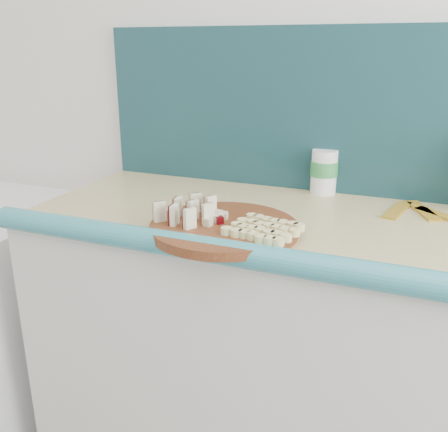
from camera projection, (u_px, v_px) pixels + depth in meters
kitchen_counter at (419, 390)px, 1.37m from camera, size 2.20×0.63×0.91m
cutting_board at (224, 228)px, 1.24m from camera, size 0.43×0.43×0.02m
apple_wedges at (188, 210)px, 1.25m from camera, size 0.14×0.15×0.05m
apple_chunks at (216, 218)px, 1.24m from camera, size 0.06×0.06×0.02m
banana_slices at (264, 229)px, 1.17m from camera, size 0.18×0.16×0.02m
canister at (324, 171)px, 1.55m from camera, size 0.08×0.08×0.14m
banana_peel at (421, 212)px, 1.38m from camera, size 0.24×0.20×0.01m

